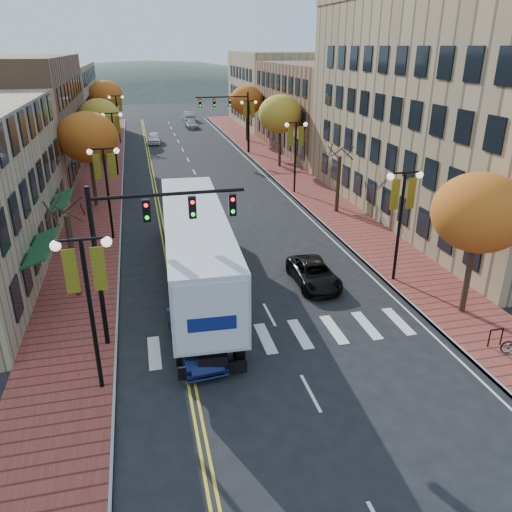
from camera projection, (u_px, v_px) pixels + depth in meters
ground at (294, 362)px, 20.22m from camera, size 200.00×200.00×0.00m
sidewalk_left at (102, 180)px, 47.41m from camera, size 4.00×85.00×0.15m
sidewalk_right at (283, 170)px, 51.23m from camera, size 4.00×85.00×0.15m
building_left_mid at (8, 119)px, 46.73m from camera, size 12.00×24.00×11.00m
building_left_far at (48, 101)px, 69.43m from camera, size 12.00×26.00×9.50m
building_right_near at (478, 112)px, 35.57m from camera, size 15.00×28.00×15.00m
building_right_mid at (338, 107)px, 59.84m from camera, size 15.00×24.00×10.00m
building_right_far at (286, 89)px, 79.37m from camera, size 15.00×20.00×11.00m
tree_left_a at (73, 256)px, 24.60m from camera, size 0.28×0.28×4.20m
tree_left_b at (88, 137)px, 37.70m from camera, size 4.48×4.48×7.21m
tree_left_c at (99, 116)px, 52.19m from camera, size 4.16×4.16×6.69m
tree_left_d at (106, 95)px, 68.11m from camera, size 4.61×4.61×7.42m
tree_right_a at (479, 213)px, 21.95m from camera, size 4.16×4.16×6.69m
tree_right_b at (338, 184)px, 37.39m from camera, size 0.28×0.28×4.20m
tree_right_c at (280, 114)px, 50.48m from camera, size 4.48×4.48×7.21m
tree_right_d at (247, 100)px, 64.88m from camera, size 4.35×4.35×7.00m
lamp_left_a at (87, 286)px, 16.95m from camera, size 1.96×0.36×6.05m
lamp_left_b at (106, 176)px, 31.29m from camera, size 1.96×0.36×6.05m
lamp_left_c at (113, 132)px, 47.43m from camera, size 1.96×0.36×6.05m
lamp_left_d at (117, 110)px, 63.56m from camera, size 1.96×0.36×6.05m
lamp_right_a at (402, 206)px, 25.52m from camera, size 1.96×0.36×6.05m
lamp_right_b at (296, 144)px, 41.65m from camera, size 1.96×0.36×6.05m
lamp_right_c at (249, 116)px, 57.78m from camera, size 1.96×0.36×6.05m
traffic_mast_near at (144, 234)px, 19.82m from camera, size 6.10×0.35×7.00m
traffic_mast_far at (232, 111)px, 57.11m from camera, size 6.10×0.34×7.00m
semi_truck at (194, 240)px, 25.74m from camera, size 3.62×17.86×4.44m
navy_sedan at (195, 337)px, 20.55m from camera, size 2.07×4.79×1.53m
black_suv at (314, 274)px, 26.62m from camera, size 2.06×4.44×1.23m
car_far_white at (154, 138)px, 65.04m from camera, size 2.03×4.30×1.42m
car_far_silver at (192, 124)px, 77.20m from camera, size 1.79×4.31×1.24m
car_far_oncoming at (189, 116)px, 84.57m from camera, size 1.80×4.93×1.61m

